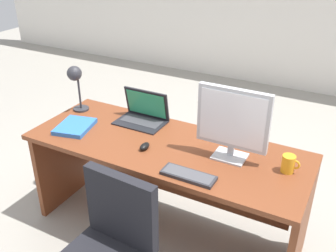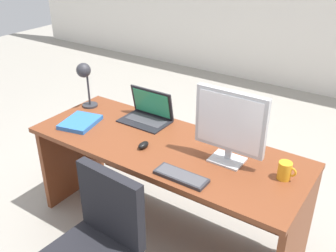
% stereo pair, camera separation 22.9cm
% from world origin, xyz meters
% --- Properties ---
extents(ground, '(12.00, 12.00, 0.00)m').
position_xyz_m(ground, '(0.00, 1.50, 0.00)').
color(ground, gray).
extents(desk, '(1.86, 0.71, 0.73)m').
position_xyz_m(desk, '(0.00, 0.05, 0.52)').
color(desk, brown).
rests_on(desk, ground).
extents(monitor, '(0.44, 0.16, 0.45)m').
position_xyz_m(monitor, '(0.42, 0.05, 0.98)').
color(monitor, '#B7BABF').
rests_on(monitor, desk).
extents(laptop, '(0.35, 0.24, 0.23)m').
position_xyz_m(laptop, '(-0.31, 0.24, 0.80)').
color(laptop, black).
rests_on(laptop, desk).
extents(keyboard, '(0.32, 0.11, 0.02)m').
position_xyz_m(keyboard, '(0.29, -0.26, 0.74)').
color(keyboard, '#2D2D33').
rests_on(keyboard, desk).
extents(mouse, '(0.05, 0.09, 0.04)m').
position_xyz_m(mouse, '(-0.09, -0.11, 0.75)').
color(mouse, black).
rests_on(mouse, desk).
extents(desk_lamp, '(0.12, 0.14, 0.36)m').
position_xyz_m(desk_lamp, '(-0.83, 0.14, 0.99)').
color(desk_lamp, '#2D2D33').
rests_on(desk_lamp, desk).
extents(book, '(0.28, 0.31, 0.03)m').
position_xyz_m(book, '(-0.67, -0.10, 0.75)').
color(book, blue).
rests_on(book, desk).
extents(coffee_mug, '(0.11, 0.08, 0.11)m').
position_xyz_m(coffee_mug, '(0.77, 0.06, 0.78)').
color(coffee_mug, orange).
rests_on(coffee_mug, desk).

